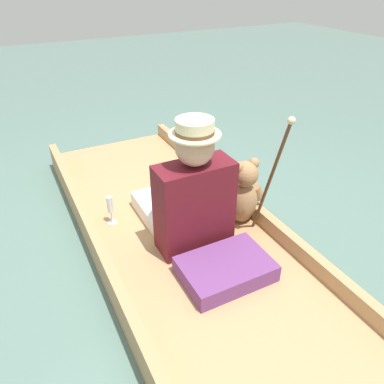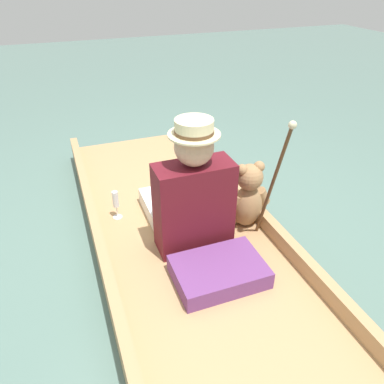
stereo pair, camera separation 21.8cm
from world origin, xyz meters
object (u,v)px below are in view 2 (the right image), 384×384
Objects in this scene: teddy_bear at (248,197)px; walking_cane at (276,174)px; wine_glass at (116,202)px; seated_person at (189,197)px.

teddy_bear is 0.36m from walking_cane.
teddy_bear is at bearing -25.16° from wine_glass.
seated_person is 0.56m from wine_glass.
wine_glass is 1.08m from walking_cane.
seated_person is 1.76× the size of teddy_bear.
wine_glass is at bearing 154.84° from teddy_bear.
teddy_bear is 2.23× the size of wine_glass.
walking_cane reaches higher than teddy_bear.
teddy_bear is 0.88m from wine_glass.
wine_glass is 0.25× the size of walking_cane.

